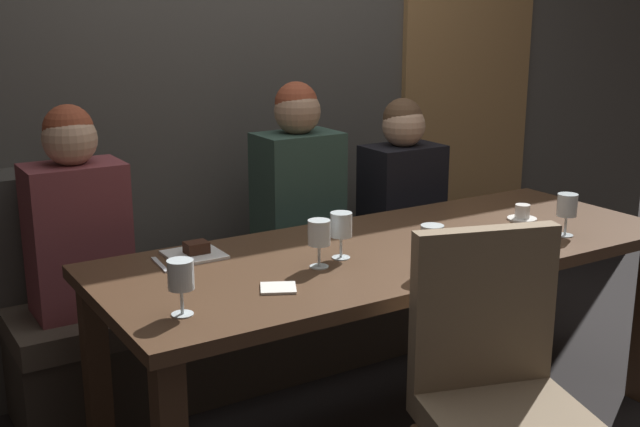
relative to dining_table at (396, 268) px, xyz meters
The scene contains 18 objects.
ground 0.65m from the dining_table, ahead, with size 9.00×9.00×0.00m, color black.
back_wall_tiled 1.49m from the dining_table, 90.00° to the left, with size 6.00×0.12×3.00m, color #4C4944.
arched_door 1.91m from the dining_table, 40.43° to the left, with size 0.90×0.05×2.55m.
dining_table is the anchor object (origin of this frame).
banquette_bench 0.82m from the dining_table, 90.00° to the left, with size 2.50×0.44×0.45m.
chair_near_side 0.75m from the dining_table, 104.19° to the right, with size 0.55×0.55×0.98m.
diner_redhead 1.21m from the dining_table, 143.59° to the left, with size 0.36×0.24×0.80m.
diner_bearded 0.74m from the dining_table, 89.93° to the left, with size 0.36×0.24×0.83m.
diner_far_end 0.88m from the dining_table, 51.18° to the left, with size 0.36×0.24×0.73m.
wine_glass_far_left 0.38m from the dining_table, 106.39° to the right, with size 0.08×0.08×0.16m.
wine_glass_end_left 0.70m from the dining_table, 20.66° to the right, with size 0.08×0.08×0.16m.
wine_glass_center_front 0.32m from the dining_table, behind, with size 0.08×0.08×0.16m.
wine_glass_end_right 0.97m from the dining_table, 167.09° to the right, with size 0.08×0.08×0.16m.
wine_glass_near_left 0.42m from the dining_table, behind, with size 0.08×0.08×0.16m.
espresso_cup 0.67m from the dining_table, ahead, with size 0.12×0.12×0.06m.
dessert_plate 0.74m from the dining_table, 157.60° to the left, with size 0.19×0.19×0.05m.
fork_on_table 0.86m from the dining_table, 163.56° to the left, with size 0.02×0.17×0.01m, color silver.
folded_napkin 0.62m from the dining_table, 163.69° to the right, with size 0.11×0.10×0.01m, color silver.
Camera 1 is at (-1.71, -2.22, 1.60)m, focal length 44.81 mm.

